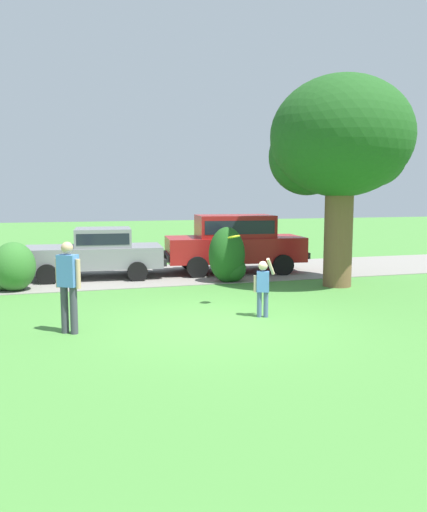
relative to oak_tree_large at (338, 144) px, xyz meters
name	(u,v)px	position (x,y,z in m)	size (l,w,h in m)	color
ground_plane	(221,324)	(-4.44, -3.31, -4.01)	(80.00, 80.00, 0.00)	#478438
driveway_strip	(162,274)	(-4.44, 3.23, -4.00)	(28.00, 4.40, 0.02)	gray
oak_tree_large	(338,144)	(0.00, 0.00, 0.00)	(3.93, 4.03, 5.87)	brown
shrub_near_tree	(11,269)	(-8.86, 1.61, -3.40)	(1.31, 1.11, 1.34)	#33702B
shrub_centre_left	(228,258)	(-2.81, 1.29, -3.29)	(1.14, 0.95, 1.65)	#1E511C
parked_sedan	(96,251)	(-6.51, 3.20, -3.16)	(4.52, 2.33, 1.56)	gray
parked_suv	(234,240)	(-2.01, 3.07, -2.93)	(4.85, 2.43, 1.92)	maroon
child_thrower	(263,284)	(-3.42, -3.03, -3.29)	(0.48, 0.24, 1.29)	#4C608C
frisbee	(234,237)	(-3.69, -1.87, -2.37)	(0.29, 0.28, 0.12)	yellow
adult_onlooker	(68,282)	(-7.39, -3.21, -3.03)	(0.45, 0.39, 1.74)	#3F3F4C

